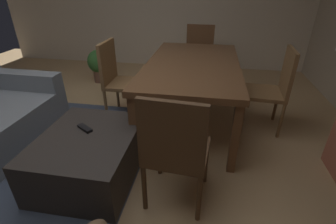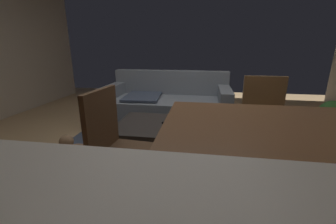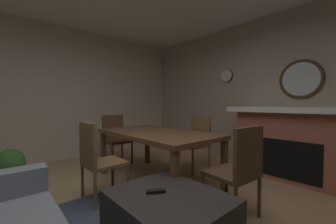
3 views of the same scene
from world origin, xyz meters
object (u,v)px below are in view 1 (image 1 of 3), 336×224
(ottoman_coffee_table, at_px, (90,156))
(dining_chair_west, at_px, (175,148))
(dining_chair_north, at_px, (118,76))
(dining_table, at_px, (193,68))
(dining_chair_east, at_px, (199,52))
(potted_plant, at_px, (99,64))
(dining_chair_south, at_px, (274,86))
(tv_remote, at_px, (85,128))

(ottoman_coffee_table, distance_m, dining_chair_west, 0.84)
(ottoman_coffee_table, bearing_deg, dining_chair_north, 6.55)
(dining_table, height_order, dining_chair_north, dining_chair_north)
(dining_chair_north, distance_m, dining_chair_west, 1.58)
(dining_chair_north, bearing_deg, dining_chair_east, -34.46)
(potted_plant, bearing_deg, dining_chair_south, -113.06)
(dining_chair_east, xyz_separation_m, dining_chair_west, (-2.62, 0.01, 0.00))
(ottoman_coffee_table, xyz_separation_m, tv_remote, (0.10, 0.06, 0.22))
(dining_chair_north, bearing_deg, tv_remote, -176.02)
(ottoman_coffee_table, height_order, dining_chair_west, dining_chair_west)
(ottoman_coffee_table, distance_m, dining_table, 1.44)
(tv_remote, height_order, dining_chair_east, dining_chair_east)
(ottoman_coffee_table, bearing_deg, dining_chair_south, -56.08)
(tv_remote, bearing_deg, dining_chair_east, 12.72)
(dining_chair_west, xyz_separation_m, potted_plant, (2.39, 1.64, -0.21))
(dining_chair_south, bearing_deg, potted_plant, 66.94)
(tv_remote, xyz_separation_m, dining_chair_south, (1.02, -1.72, 0.10))
(dining_table, xyz_separation_m, dining_chair_south, (-0.01, -0.90, -0.15))
(tv_remote, relative_size, dining_chair_east, 0.17)
(dining_chair_east, distance_m, potted_plant, 1.68)
(dining_table, distance_m, dining_chair_south, 0.91)
(dining_table, relative_size, dining_chair_west, 1.98)
(dining_chair_north, bearing_deg, dining_chair_west, -145.83)
(dining_chair_east, distance_m, dining_chair_south, 1.59)
(dining_chair_north, height_order, dining_chair_west, same)
(dining_chair_north, bearing_deg, potted_plant, 34.89)
(potted_plant, bearing_deg, dining_chair_east, -81.93)
(dining_chair_south, xyz_separation_m, potted_plant, (1.08, 2.55, -0.21))
(ottoman_coffee_table, relative_size, dining_chair_south, 1.00)
(dining_table, height_order, potted_plant, dining_table)
(ottoman_coffee_table, height_order, potted_plant, potted_plant)
(dining_table, xyz_separation_m, dining_chair_north, (-0.00, 0.90, -0.15))
(dining_chair_north, relative_size, potted_plant, 1.71)
(dining_chair_east, relative_size, dining_chair_west, 1.00)
(tv_remote, bearing_deg, dining_chair_west, -76.67)
(tv_remote, bearing_deg, dining_chair_south, -27.06)
(ottoman_coffee_table, bearing_deg, tv_remote, 31.18)
(dining_table, distance_m, potted_plant, 2.00)
(dining_chair_south, distance_m, potted_plant, 2.78)
(dining_table, bearing_deg, potted_plant, 56.85)
(tv_remote, height_order, potted_plant, potted_plant)
(ottoman_coffee_table, height_order, dining_chair_east, dining_chair_east)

